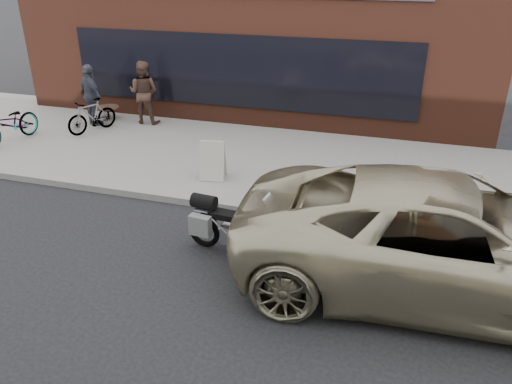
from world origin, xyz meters
TOP-DOWN VIEW (x-y plane):
  - ground at (0.00, 0.00)m, footprint 120.00×120.00m
  - near_sidewalk at (0.00, 7.00)m, footprint 44.00×6.00m
  - storefront at (-2.00, 13.98)m, footprint 14.00×10.07m
  - motorcycle at (0.09, 2.59)m, footprint 1.91×0.62m
  - minivan at (3.50, 2.60)m, footprint 6.45×3.24m
  - bicycle_front at (-7.22, 5.81)m, footprint 0.86×1.96m
  - bicycle_rear at (-5.67, 7.20)m, footprint 1.00×1.57m
  - sandwich_sign at (-1.26, 5.20)m, footprint 0.62×0.58m
  - cafe_table at (-5.90, 8.36)m, footprint 0.66×0.66m
  - cafe_patron_left at (-4.64, 8.37)m, footprint 0.92×0.74m
  - cafe_patron_right at (-5.97, 7.73)m, footprint 1.11×0.87m

SIDE VIEW (x-z plane):
  - ground at x=0.00m, z-range 0.00..0.00m
  - near_sidewalk at x=0.00m, z-range 0.00..0.15m
  - cafe_table at x=-5.90m, z-range 0.31..0.69m
  - motorcycle at x=0.09m, z-range -0.08..1.13m
  - sandwich_sign at x=-1.26m, z-range 0.15..1.01m
  - bicycle_rear at x=-5.67m, z-range 0.15..1.06m
  - bicycle_front at x=-7.22m, z-range 0.15..1.15m
  - minivan at x=3.50m, z-range 0.00..1.75m
  - cafe_patron_right at x=-5.97m, z-range 0.15..1.91m
  - cafe_patron_left at x=-4.64m, z-range 0.15..1.96m
  - storefront at x=-2.00m, z-range 0.00..4.50m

